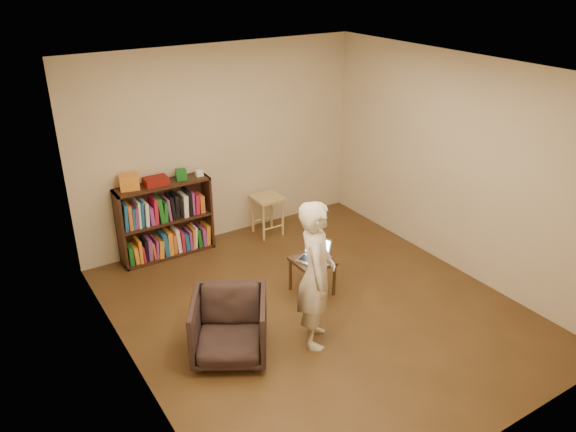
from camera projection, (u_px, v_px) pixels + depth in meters
floor at (317, 310)px, 6.22m from camera, size 4.50×4.50×0.00m
ceiling at (323, 72)px, 5.12m from camera, size 4.50×4.50×0.00m
wall_back at (221, 145)px, 7.39m from camera, size 4.00×0.00×4.00m
wall_left at (125, 253)px, 4.69m from camera, size 0.00×4.50×4.50m
wall_right at (458, 166)px, 6.64m from camera, size 0.00×4.50×4.50m
bookshelf at (166, 224)px, 7.19m from camera, size 1.20×0.30×1.00m
box_yellow at (129, 182)px, 6.73m from camera, size 0.25×0.21×0.18m
red_cloth at (156, 181)px, 6.88m from camera, size 0.29×0.21×0.10m
box_green at (181, 175)px, 7.04m from camera, size 0.16×0.16×0.13m
box_white at (199, 173)px, 7.17m from camera, size 0.10×0.10×0.07m
stool at (267, 204)px, 7.73m from camera, size 0.39×0.39×0.56m
armchair at (230, 327)px, 5.38m from camera, size 0.97×0.98×0.66m
side_table at (312, 265)px, 6.39m from camera, size 0.42×0.42×0.43m
laptop at (314, 255)px, 6.35m from camera, size 0.41×0.42×0.23m
person at (316, 275)px, 5.40m from camera, size 0.62×0.67×1.54m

